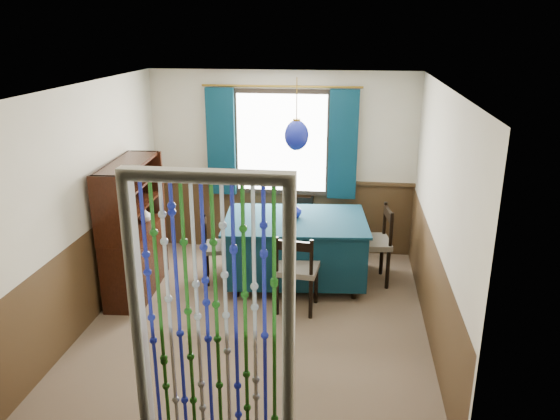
# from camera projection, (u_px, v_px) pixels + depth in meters

# --- Properties ---
(floor) EXTENTS (4.00, 4.00, 0.00)m
(floor) POSITION_uv_depth(u_px,v_px,m) (259.00, 318.00, 5.98)
(floor) COLOR brown
(floor) RESTS_ON ground
(ceiling) EXTENTS (4.00, 4.00, 0.00)m
(ceiling) POSITION_uv_depth(u_px,v_px,m) (256.00, 86.00, 5.17)
(ceiling) COLOR silver
(ceiling) RESTS_ON ground
(wall_back) EXTENTS (3.60, 0.00, 3.60)m
(wall_back) POSITION_uv_depth(u_px,v_px,m) (282.00, 164.00, 7.45)
(wall_back) COLOR beige
(wall_back) RESTS_ON ground
(wall_front) EXTENTS (3.60, 0.00, 3.60)m
(wall_front) POSITION_uv_depth(u_px,v_px,m) (209.00, 305.00, 3.70)
(wall_front) COLOR beige
(wall_front) RESTS_ON ground
(wall_left) EXTENTS (0.00, 4.00, 4.00)m
(wall_left) POSITION_uv_depth(u_px,v_px,m) (91.00, 204.00, 5.79)
(wall_left) COLOR beige
(wall_left) RESTS_ON ground
(wall_right) EXTENTS (0.00, 4.00, 4.00)m
(wall_right) POSITION_uv_depth(u_px,v_px,m) (438.00, 218.00, 5.36)
(wall_right) COLOR beige
(wall_right) RESTS_ON ground
(wainscot_back) EXTENTS (3.60, 0.00, 3.60)m
(wainscot_back) POSITION_uv_depth(u_px,v_px,m) (282.00, 216.00, 7.68)
(wainscot_back) COLOR #412D19
(wainscot_back) RESTS_ON ground
(wainscot_front) EXTENTS (3.60, 0.00, 3.60)m
(wainscot_front) POSITION_uv_depth(u_px,v_px,m) (214.00, 396.00, 3.95)
(wainscot_front) COLOR #412D19
(wainscot_front) RESTS_ON ground
(wainscot_left) EXTENTS (0.00, 4.00, 4.00)m
(wainscot_left) POSITION_uv_depth(u_px,v_px,m) (100.00, 268.00, 6.03)
(wainscot_left) COLOR #412D19
(wainscot_left) RESTS_ON ground
(wainscot_right) EXTENTS (0.00, 4.00, 4.00)m
(wainscot_right) POSITION_uv_depth(u_px,v_px,m) (430.00, 287.00, 5.60)
(wainscot_right) COLOR #412D19
(wainscot_right) RESTS_ON ground
(window) EXTENTS (1.32, 0.12, 1.42)m
(window) POSITION_uv_depth(u_px,v_px,m) (282.00, 143.00, 7.31)
(window) COLOR black
(window) RESTS_ON wall_back
(doorway) EXTENTS (1.16, 0.12, 2.18)m
(doorway) POSITION_uv_depth(u_px,v_px,m) (212.00, 326.00, 3.82)
(doorway) COLOR silver
(doorway) RESTS_ON ground
(dining_table) EXTENTS (1.81, 1.34, 0.82)m
(dining_table) POSITION_uv_depth(u_px,v_px,m) (295.00, 246.00, 6.70)
(dining_table) COLOR #0A2836
(dining_table) RESTS_ON floor
(chair_near) EXTENTS (0.50, 0.48, 0.92)m
(chair_near) POSITION_uv_depth(u_px,v_px,m) (297.00, 270.00, 6.01)
(chair_near) COLOR black
(chair_near) RESTS_ON floor
(chair_far) EXTENTS (0.43, 0.41, 0.85)m
(chair_far) POSITION_uv_depth(u_px,v_px,m) (299.00, 226.00, 7.44)
(chair_far) COLOR black
(chair_far) RESTS_ON floor
(chair_left) EXTENTS (0.48, 0.49, 0.82)m
(chair_left) POSITION_uv_depth(u_px,v_px,m) (217.00, 247.00, 6.75)
(chair_left) COLOR black
(chair_left) RESTS_ON floor
(chair_right) EXTENTS (0.52, 0.54, 0.97)m
(chair_right) POSITION_uv_depth(u_px,v_px,m) (373.00, 243.00, 6.69)
(chair_right) COLOR black
(chair_right) RESTS_ON floor
(sideboard) EXTENTS (0.49, 1.24, 1.59)m
(sideboard) POSITION_uv_depth(u_px,v_px,m) (134.00, 247.00, 6.43)
(sideboard) COLOR black
(sideboard) RESTS_ON floor
(pendant_lamp) EXTENTS (0.28, 0.28, 0.83)m
(pendant_lamp) POSITION_uv_depth(u_px,v_px,m) (296.00, 135.00, 6.26)
(pendant_lamp) COLOR olive
(pendant_lamp) RESTS_ON ceiling
(vase_table) EXTENTS (0.21, 0.21, 0.18)m
(vase_table) POSITION_uv_depth(u_px,v_px,m) (294.00, 210.00, 6.62)
(vase_table) COLOR navy
(vase_table) RESTS_ON dining_table
(bowl_shelf) EXTENTS (0.29, 0.29, 0.06)m
(bowl_shelf) POSITION_uv_depth(u_px,v_px,m) (127.00, 210.00, 6.02)
(bowl_shelf) COLOR beige
(bowl_shelf) RESTS_ON sideboard
(vase_sideboard) EXTENTS (0.20, 0.20, 0.18)m
(vase_sideboard) POSITION_uv_depth(u_px,v_px,m) (145.00, 214.00, 6.57)
(vase_sideboard) COLOR beige
(vase_sideboard) RESTS_ON sideboard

